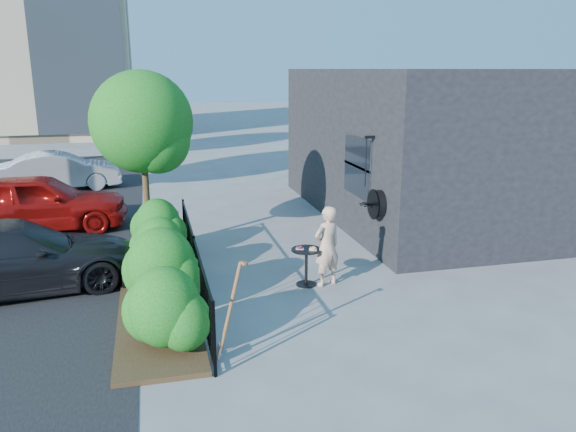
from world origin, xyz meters
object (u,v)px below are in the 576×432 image
object	(u,v)px
woman	(327,246)
car_red	(38,202)
cafe_table	(306,260)
shovel	(228,317)
car_darkgrey	(13,257)
patio_tree	(145,128)
car_silver	(60,171)

from	to	relation	value
woman	car_red	world-z (taller)	woman
cafe_table	car_red	xyz separation A→B (m)	(-5.57, 5.25, 0.24)
shovel	car_darkgrey	size ratio (longest dim) A/B	0.33
car_red	woman	bearing A→B (deg)	-133.11
patio_tree	car_silver	xyz separation A→B (m)	(-2.93, 7.56, -2.12)
patio_tree	cafe_table	distance (m)	4.61
car_red	car_darkgrey	distance (m)	4.24
woman	car_red	distance (m)	7.99
shovel	car_silver	distance (m)	13.50
car_silver	car_darkgrey	xyz separation A→B (m)	(0.44, -9.41, 0.02)
cafe_table	woman	distance (m)	0.48
shovel	car_darkgrey	bearing A→B (deg)	134.68
car_silver	woman	bearing A→B (deg)	-157.38
patio_tree	car_silver	distance (m)	8.38
car_red	car_darkgrey	size ratio (longest dim) A/B	0.95
woman	car_red	bearing A→B (deg)	-62.68
patio_tree	shovel	bearing A→B (deg)	-79.66
cafe_table	car_silver	size ratio (longest dim) A/B	0.20
car_red	cafe_table	bearing A→B (deg)	-134.60
cafe_table	car_silver	world-z (taller)	car_silver
cafe_table	car_red	size ratio (longest dim) A/B	0.18
woman	car_silver	xyz separation A→B (m)	(-6.13, 10.51, -0.13)
cafe_table	car_red	world-z (taller)	car_red
cafe_table	car_darkgrey	size ratio (longest dim) A/B	0.17
patio_tree	woman	world-z (taller)	patio_tree
patio_tree	shovel	size ratio (longest dim) A/B	2.63
patio_tree	woman	distance (m)	4.78
woman	shovel	xyz separation A→B (m)	(-2.22, -2.41, -0.11)
cafe_table	car_darkgrey	distance (m)	5.40
patio_tree	car_silver	bearing A→B (deg)	111.19
patio_tree	shovel	distance (m)	5.84
woman	cafe_table	bearing A→B (deg)	-31.98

